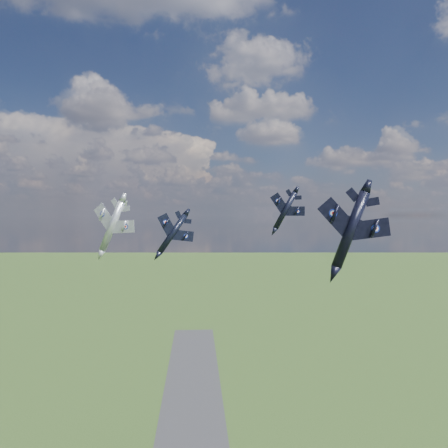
{
  "coord_description": "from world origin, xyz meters",
  "views": [
    {
      "loc": [
        1.92,
        -74.03,
        85.48
      ],
      "look_at": [
        7.27,
        10.16,
        83.8
      ],
      "focal_mm": 35.0,
      "sensor_mm": 36.0,
      "label": 1
    }
  ],
  "objects_px": {
    "jet_high_navy": "(285,210)",
    "jet_left_silver": "(112,226)",
    "jet_lead_navy": "(173,234)",
    "jet_right_navy": "(351,230)"
  },
  "relations": [
    {
      "from": "jet_high_navy",
      "to": "jet_left_silver",
      "type": "height_order",
      "value": "jet_high_navy"
    },
    {
      "from": "jet_lead_navy",
      "to": "jet_high_navy",
      "type": "height_order",
      "value": "jet_high_navy"
    },
    {
      "from": "jet_high_navy",
      "to": "jet_left_silver",
      "type": "bearing_deg",
      "value": -147.37
    },
    {
      "from": "jet_left_silver",
      "to": "jet_high_navy",
      "type": "bearing_deg",
      "value": 40.51
    },
    {
      "from": "jet_lead_navy",
      "to": "jet_right_navy",
      "type": "height_order",
      "value": "jet_right_navy"
    },
    {
      "from": "jet_lead_navy",
      "to": "jet_left_silver",
      "type": "height_order",
      "value": "jet_left_silver"
    },
    {
      "from": "jet_lead_navy",
      "to": "jet_high_navy",
      "type": "relative_size",
      "value": 0.98
    },
    {
      "from": "jet_high_navy",
      "to": "jet_lead_navy",
      "type": "bearing_deg",
      "value": -143.41
    },
    {
      "from": "jet_lead_navy",
      "to": "jet_high_navy",
      "type": "distance_m",
      "value": 27.54
    },
    {
      "from": "jet_lead_navy",
      "to": "jet_left_silver",
      "type": "xyz_separation_m",
      "value": [
        -11.76,
        -1.78,
        1.6
      ]
    }
  ]
}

